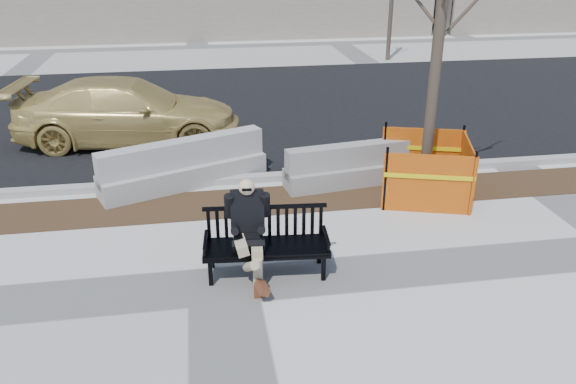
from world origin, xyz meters
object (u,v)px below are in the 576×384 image
(seated_man, at_px, (249,272))
(sedan, at_px, (132,142))
(jersey_barrier_left, at_px, (185,185))
(jersey_barrier_right, at_px, (357,183))
(bench, at_px, (267,273))
(tree_fence, at_px, (422,195))

(seated_man, relative_size, sedan, 0.28)
(jersey_barrier_left, bearing_deg, seated_man, -96.87)
(seated_man, xyz_separation_m, jersey_barrier_right, (2.36, 2.86, 0.00))
(bench, xyz_separation_m, jersey_barrier_left, (-1.13, 3.35, 0.00))
(seated_man, distance_m, sedan, 6.40)
(bench, bearing_deg, tree_fence, 39.46)
(jersey_barrier_left, height_order, jersey_barrier_right, jersey_barrier_left)
(seated_man, xyz_separation_m, sedan, (-2.11, 6.04, 0.00))
(sedan, relative_size, jersey_barrier_right, 1.76)
(sedan, bearing_deg, jersey_barrier_right, -119.02)
(seated_man, distance_m, tree_fence, 4.00)
(bench, distance_m, seated_man, 0.25)
(bench, bearing_deg, seated_man, 168.90)
(jersey_barrier_right, bearing_deg, tree_fence, -44.38)
(tree_fence, height_order, jersey_barrier_right, tree_fence)
(seated_man, bearing_deg, sedan, 113.91)
(tree_fence, bearing_deg, jersey_barrier_right, 144.28)
(bench, distance_m, tree_fence, 3.83)
(bench, height_order, tree_fence, tree_fence)
(sedan, bearing_deg, jersey_barrier_left, -149.82)
(jersey_barrier_right, bearing_deg, bench, -134.53)
(bench, relative_size, jersey_barrier_left, 0.55)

